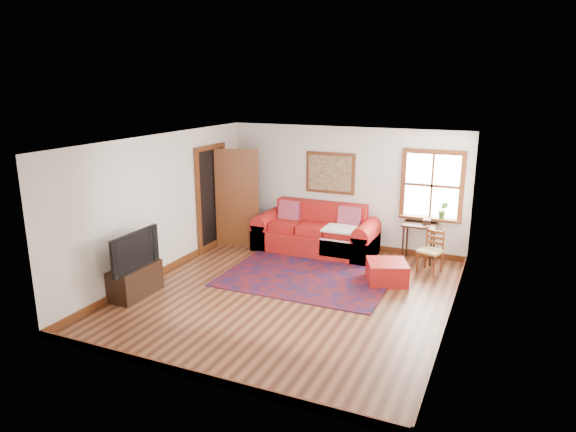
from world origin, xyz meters
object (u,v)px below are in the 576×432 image
at_px(red_leather_sofa, 316,235).
at_px(side_table, 419,230).
at_px(ladder_back_chair, 432,249).
at_px(red_ottoman, 387,272).
at_px(media_cabinet, 135,281).

xyz_separation_m(red_leather_sofa, side_table, (2.03, 0.19, 0.30)).
bearing_deg(side_table, red_leather_sofa, -174.65).
bearing_deg(side_table, ladder_back_chair, -57.44).
distance_m(red_ottoman, ladder_back_chair, 1.06).
height_order(ladder_back_chair, media_cabinet, ladder_back_chair).
relative_size(red_ottoman, side_table, 0.88).
bearing_deg(red_leather_sofa, side_table, 5.35).
bearing_deg(media_cabinet, red_leather_sofa, 60.74).
height_order(red_leather_sofa, red_ottoman, red_leather_sofa).
height_order(red_leather_sofa, ladder_back_chair, red_leather_sofa).
xyz_separation_m(side_table, media_cabinet, (-3.89, -3.52, -0.37)).
relative_size(ladder_back_chair, media_cabinet, 0.90).
height_order(side_table, media_cabinet, side_table).
xyz_separation_m(red_leather_sofa, ladder_back_chair, (2.35, -0.31, 0.12)).
xyz_separation_m(red_leather_sofa, media_cabinet, (-1.87, -3.33, -0.07)).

